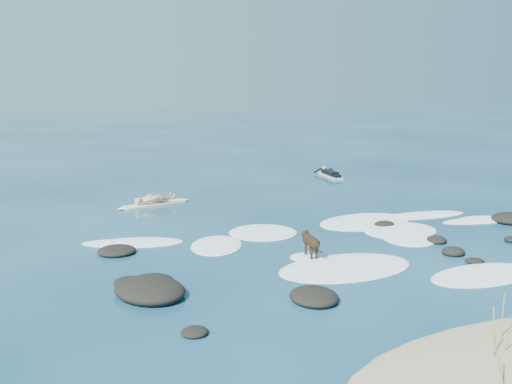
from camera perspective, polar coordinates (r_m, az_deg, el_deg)
name	(u,v)px	position (r m, az deg, el deg)	size (l,w,h in m)	color
ground	(355,242)	(17.42, 9.88, -4.96)	(160.00, 160.00, 0.00)	#0A2642
reef_rocks	(418,260)	(15.78, 15.92, -6.52)	(14.72, 7.67, 0.61)	black
breaking_foam	(370,239)	(17.83, 11.32, -4.60)	(15.59, 8.14, 0.12)	white
standing_surfer_rig	(154,188)	(22.34, -10.20, 0.37)	(2.94, 1.26, 1.71)	#FCF5C9
paddling_surfer_rig	(330,174)	(29.00, 7.37, 1.84)	(1.08, 2.41, 0.42)	white
dog	(310,241)	(15.61, 5.46, -4.91)	(0.29, 1.13, 0.72)	black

